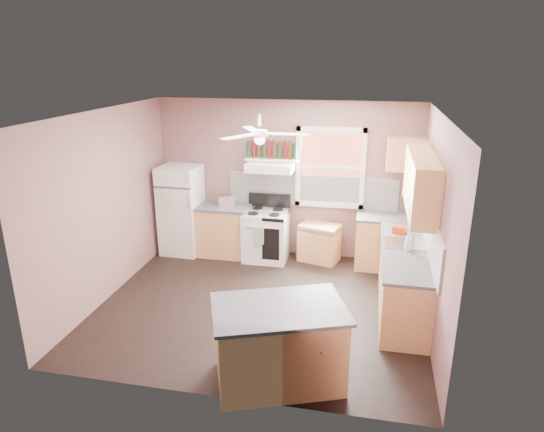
% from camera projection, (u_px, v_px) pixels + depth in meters
% --- Properties ---
extents(floor, '(4.50, 4.50, 0.00)m').
position_uv_depth(floor, '(261.00, 305.00, 6.93)').
color(floor, black).
rests_on(floor, ground).
extents(ceiling, '(4.50, 4.50, 0.00)m').
position_uv_depth(ceiling, '(259.00, 113.00, 6.07)').
color(ceiling, white).
rests_on(ceiling, ground).
extents(wall_back, '(4.50, 0.05, 2.70)m').
position_uv_depth(wall_back, '(287.00, 179.00, 8.38)').
color(wall_back, '#785350').
rests_on(wall_back, ground).
extents(wall_right, '(0.05, 4.00, 2.70)m').
position_uv_depth(wall_right, '(437.00, 227.00, 6.06)').
color(wall_right, '#785350').
rests_on(wall_right, ground).
extents(wall_left, '(0.05, 4.00, 2.70)m').
position_uv_depth(wall_left, '(106.00, 205.00, 6.94)').
color(wall_left, '#785350').
rests_on(wall_left, ground).
extents(backsplash_back, '(2.90, 0.03, 0.55)m').
position_uv_depth(backsplash_back, '(312.00, 191.00, 8.31)').
color(backsplash_back, white).
rests_on(backsplash_back, wall_back).
extents(backsplash_right, '(0.03, 2.60, 0.55)m').
position_uv_depth(backsplash_right, '(430.00, 232.00, 6.40)').
color(backsplash_right, white).
rests_on(backsplash_right, wall_right).
extents(window_view, '(1.00, 0.02, 1.20)m').
position_uv_depth(window_view, '(330.00, 168.00, 8.11)').
color(window_view, brown).
rests_on(window_view, wall_back).
extents(window_frame, '(1.16, 0.07, 1.36)m').
position_uv_depth(window_frame, '(330.00, 168.00, 8.09)').
color(window_frame, white).
rests_on(window_frame, wall_back).
extents(refrigerator, '(0.69, 0.67, 1.57)m').
position_uv_depth(refrigerator, '(181.00, 210.00, 8.57)').
color(refrigerator, white).
rests_on(refrigerator, floor).
extents(base_cabinet_left, '(0.90, 0.60, 0.86)m').
position_uv_depth(base_cabinet_left, '(224.00, 231.00, 8.57)').
color(base_cabinet_left, '#C17F50').
rests_on(base_cabinet_left, floor).
extents(counter_left, '(0.92, 0.62, 0.04)m').
position_uv_depth(counter_left, '(223.00, 207.00, 8.43)').
color(counter_left, '#464648').
rests_on(counter_left, base_cabinet_left).
extents(toaster, '(0.32, 0.26, 0.18)m').
position_uv_depth(toaster, '(226.00, 200.00, 8.42)').
color(toaster, silver).
rests_on(toaster, counter_left).
extents(stove, '(0.74, 0.65, 0.86)m').
position_uv_depth(stove, '(266.00, 236.00, 8.36)').
color(stove, white).
rests_on(stove, floor).
extents(range_hood, '(0.78, 0.50, 0.14)m').
position_uv_depth(range_hood, '(270.00, 167.00, 8.08)').
color(range_hood, white).
rests_on(range_hood, wall_back).
extents(bottle_shelf, '(0.90, 0.26, 0.03)m').
position_uv_depth(bottle_shelf, '(272.00, 159.00, 8.16)').
color(bottle_shelf, white).
rests_on(bottle_shelf, range_hood).
extents(cart, '(0.75, 0.60, 0.65)m').
position_uv_depth(cart, '(319.00, 243.00, 8.33)').
color(cart, '#C17F50').
rests_on(cart, floor).
extents(base_cabinet_corner, '(1.00, 0.60, 0.86)m').
position_uv_depth(base_cabinet_corner, '(386.00, 243.00, 8.03)').
color(base_cabinet_corner, '#C17F50').
rests_on(base_cabinet_corner, floor).
extents(base_cabinet_right, '(0.60, 2.20, 0.86)m').
position_uv_depth(base_cabinet_right, '(403.00, 281.00, 6.69)').
color(base_cabinet_right, '#C17F50').
rests_on(base_cabinet_right, floor).
extents(counter_corner, '(1.02, 0.62, 0.04)m').
position_uv_depth(counter_corner, '(388.00, 217.00, 7.89)').
color(counter_corner, '#464648').
rests_on(counter_corner, base_cabinet_corner).
extents(counter_right, '(0.62, 2.22, 0.04)m').
position_uv_depth(counter_right, '(405.00, 251.00, 6.55)').
color(counter_right, '#464648').
rests_on(counter_right, base_cabinet_right).
extents(sink, '(0.55, 0.45, 0.03)m').
position_uv_depth(sink, '(404.00, 244.00, 6.73)').
color(sink, silver).
rests_on(sink, counter_right).
extents(faucet, '(0.03, 0.03, 0.14)m').
position_uv_depth(faucet, '(417.00, 240.00, 6.68)').
color(faucet, silver).
rests_on(faucet, sink).
extents(upper_cabinet_right, '(0.33, 1.80, 0.76)m').
position_uv_depth(upper_cabinet_right, '(421.00, 183.00, 6.43)').
color(upper_cabinet_right, '#C17F50').
rests_on(upper_cabinet_right, wall_right).
extents(upper_cabinet_corner, '(0.60, 0.33, 0.52)m').
position_uv_depth(upper_cabinet_corner, '(406.00, 155.00, 7.65)').
color(upper_cabinet_corner, '#C17F50').
rests_on(upper_cabinet_corner, wall_back).
extents(paper_towel, '(0.26, 0.12, 0.12)m').
position_uv_depth(paper_towel, '(410.00, 194.00, 7.86)').
color(paper_towel, white).
rests_on(paper_towel, wall_back).
extents(island, '(1.52, 1.24, 0.86)m').
position_uv_depth(island, '(279.00, 346.00, 5.20)').
color(island, '#C17F50').
rests_on(island, floor).
extents(island_top, '(1.62, 1.34, 0.04)m').
position_uv_depth(island_top, '(279.00, 309.00, 5.05)').
color(island_top, '#464648').
rests_on(island_top, island).
extents(ceiling_fan_hub, '(0.20, 0.20, 0.08)m').
position_uv_depth(ceiling_fan_hub, '(260.00, 133.00, 6.15)').
color(ceiling_fan_hub, white).
rests_on(ceiling_fan_hub, ceiling).
extents(soap_bottle, '(0.13, 0.13, 0.26)m').
position_uv_depth(soap_bottle, '(409.00, 242.00, 6.46)').
color(soap_bottle, silver).
rests_on(soap_bottle, counter_right).
extents(red_caddy, '(0.21, 0.17, 0.10)m').
position_uv_depth(red_caddy, '(399.00, 230.00, 7.11)').
color(red_caddy, '#A7280E').
rests_on(red_caddy, counter_right).
extents(wine_bottles, '(0.86, 0.06, 0.31)m').
position_uv_depth(wine_bottles, '(272.00, 150.00, 8.11)').
color(wine_bottles, '#143819').
rests_on(wine_bottles, bottle_shelf).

